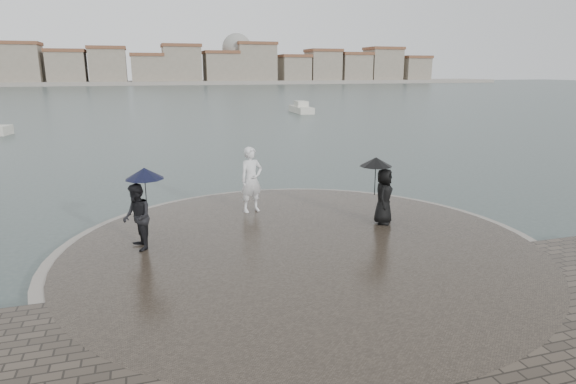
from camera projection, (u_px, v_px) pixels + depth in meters
name	position (u px, v px, depth m)	size (l,w,h in m)	color
ground	(362.00, 325.00, 9.13)	(400.00, 400.00, 0.00)	#2B3835
kerb_ring	(303.00, 253.00, 12.33)	(12.50, 12.50, 0.32)	gray
quay_tip	(303.00, 252.00, 12.32)	(11.90, 11.90, 0.36)	#2D261E
statue	(251.00, 180.00, 15.00)	(0.75, 0.49, 2.05)	silver
visitor_left	(139.00, 207.00, 11.79)	(1.12, 1.04, 2.04)	black
visitor_right	(382.00, 188.00, 13.80)	(1.16, 1.04, 1.95)	black
far_skyline	(127.00, 67.00, 154.82)	(260.00, 20.00, 37.00)	gray
boats	(171.00, 118.00, 45.20)	(33.60, 15.69, 1.50)	beige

